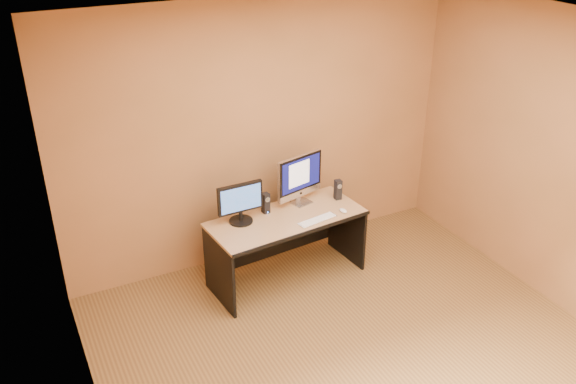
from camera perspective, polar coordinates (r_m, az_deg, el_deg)
name	(u,v)px	position (r m, az deg, el deg)	size (l,w,h in m)	color
floor	(369,367)	(5.11, 7.57, -15.93)	(4.00, 4.00, 0.00)	brown
walls	(380,227)	(4.34, 8.60, -3.23)	(4.00, 4.00, 2.60)	#A16B41
ceiling	(395,41)	(3.85, 9.95, 13.71)	(4.00, 4.00, 0.00)	white
desk	(287,248)	(5.85, -0.13, -5.27)	(1.46, 0.64, 0.68)	tan
imac	(302,180)	(5.81, 1.27, 1.16)	(0.52, 0.19, 0.50)	#BBBCC0
second_monitor	(240,203)	(5.53, -4.49, -1.06)	(0.44, 0.22, 0.38)	black
speaker_left	(266,203)	(5.71, -2.10, -1.03)	(0.06, 0.07, 0.20)	black
speaker_right	(338,190)	(5.98, 4.70, 0.22)	(0.06, 0.07, 0.20)	black
keyboard	(318,220)	(5.62, 2.79, -2.62)	(0.39, 0.11, 0.02)	silver
mouse	(343,211)	(5.78, 5.19, -1.74)	(0.05, 0.09, 0.03)	white
cable_a	(302,198)	(6.02, 1.30, -0.54)	(0.01, 0.01, 0.20)	black
cable_b	(290,200)	(5.96, 0.18, -0.80)	(0.01, 0.01, 0.16)	black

